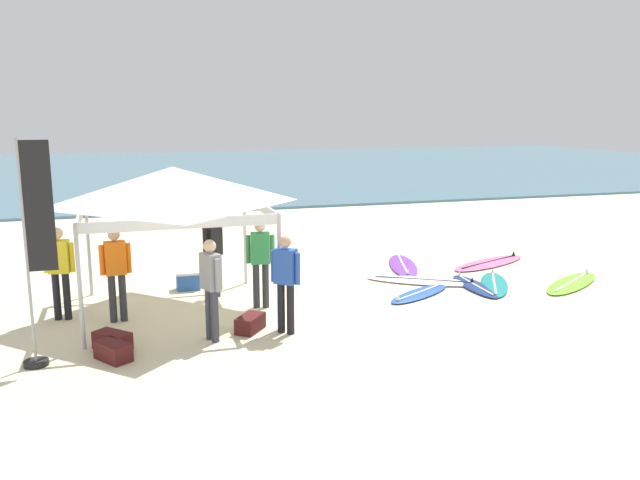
% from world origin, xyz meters
% --- Properties ---
extents(ground_plane, '(80.00, 80.00, 0.00)m').
position_xyz_m(ground_plane, '(0.00, 0.00, 0.00)').
color(ground_plane, beige).
extents(sea, '(80.00, 36.00, 0.10)m').
position_xyz_m(sea, '(0.00, 30.35, 0.05)').
color(sea, teal).
rests_on(sea, ground).
extents(canopy_tent, '(3.36, 3.36, 2.75)m').
position_xyz_m(canopy_tent, '(-2.57, 0.23, 2.39)').
color(canopy_tent, '#B7B7BC').
rests_on(canopy_tent, ground).
extents(surfboard_purple, '(1.32, 2.45, 0.19)m').
position_xyz_m(surfboard_purple, '(3.01, 2.26, 0.04)').
color(surfboard_purple, purple).
rests_on(surfboard_purple, ground).
extents(surfboard_pink, '(2.66, 1.67, 0.19)m').
position_xyz_m(surfboard_pink, '(5.19, 1.87, 0.04)').
color(surfboard_pink, pink).
rests_on(surfboard_pink, ground).
extents(surfboard_teal, '(1.54, 2.12, 0.19)m').
position_xyz_m(surfboard_teal, '(4.20, 0.06, 0.04)').
color(surfboard_teal, '#19847F').
rests_on(surfboard_teal, ground).
extents(surfboard_blue, '(1.91, 1.44, 0.19)m').
position_xyz_m(surfboard_blue, '(2.31, -0.14, 0.04)').
color(surfboard_blue, blue).
rests_on(surfboard_blue, ground).
extents(surfboard_lime, '(2.39, 1.88, 0.19)m').
position_xyz_m(surfboard_lime, '(5.89, -0.35, 0.04)').
color(surfboard_lime, '#7AD12D').
rests_on(surfboard_lime, ground).
extents(surfboard_white, '(2.54, 1.92, 0.19)m').
position_xyz_m(surfboard_white, '(2.86, 0.76, 0.04)').
color(surfboard_white, white).
rests_on(surfboard_white, ground).
extents(surfboard_navy, '(0.65, 1.94, 0.19)m').
position_xyz_m(surfboard_navy, '(3.71, 0.04, 0.04)').
color(surfboard_navy, navy).
rests_on(surfboard_navy, ground).
extents(person_green, '(0.54, 0.29, 1.71)m').
position_xyz_m(person_green, '(-1.00, -0.02, 0.99)').
color(person_green, '#2D2D33').
rests_on(person_green, ground).
extents(person_blue, '(0.43, 0.40, 1.71)m').
position_xyz_m(person_blue, '(-0.90, -1.60, 0.99)').
color(person_blue, black).
rests_on(person_blue, ground).
extents(person_grey, '(0.34, 0.52, 1.71)m').
position_xyz_m(person_grey, '(-2.16, -1.59, 0.99)').
color(person_grey, '#383842').
rests_on(person_grey, ground).
extents(person_yellow, '(0.54, 0.28, 1.71)m').
position_xyz_m(person_yellow, '(-4.62, 0.32, 0.99)').
color(person_yellow, black).
rests_on(person_yellow, ground).
extents(person_black, '(0.43, 0.41, 1.71)m').
position_xyz_m(person_black, '(-1.78, 0.92, 0.99)').
color(person_black, '#383842').
rests_on(person_black, ground).
extents(person_orange, '(0.55, 0.26, 1.71)m').
position_xyz_m(person_orange, '(-3.65, -0.10, 0.99)').
color(person_orange, '#2D2D33').
rests_on(person_orange, ground).
extents(banner_flag, '(0.60, 0.36, 3.40)m').
position_xyz_m(banner_flag, '(-4.73, -1.92, 1.57)').
color(banner_flag, '#99999E').
rests_on(banner_flag, ground).
extents(gear_bag_near_tent, '(0.62, 0.67, 0.28)m').
position_xyz_m(gear_bag_near_tent, '(-1.47, -1.32, 0.14)').
color(gear_bag_near_tent, '#4C1919').
rests_on(gear_bag_near_tent, ground).
extents(gear_bag_by_pole, '(0.60, 0.68, 0.28)m').
position_xyz_m(gear_bag_by_pole, '(-3.73, -2.02, 0.14)').
color(gear_bag_by_pole, '#4C1919').
rests_on(gear_bag_by_pole, ground).
extents(gear_bag_on_sand, '(0.64, 0.66, 0.28)m').
position_xyz_m(gear_bag_on_sand, '(-3.75, -1.53, 0.14)').
color(gear_bag_on_sand, '#4C1919').
rests_on(gear_bag_on_sand, ground).
extents(cooler_box, '(0.50, 0.36, 0.39)m').
position_xyz_m(cooler_box, '(-2.23, 1.71, 0.20)').
color(cooler_box, '#2D60B7').
rests_on(cooler_box, ground).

